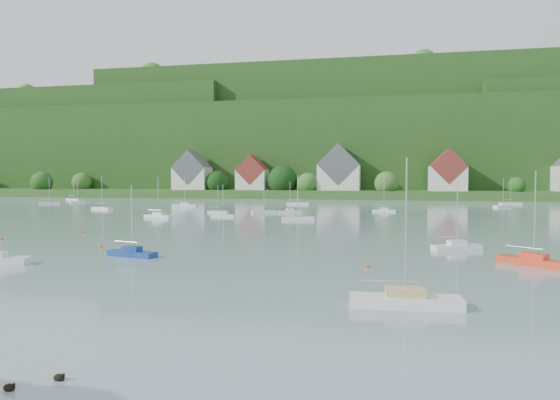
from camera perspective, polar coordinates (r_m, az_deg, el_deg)
name	(u,v)px	position (r m, az deg, el deg)	size (l,w,h in m)	color
far_shore_strip	(329,193)	(211.16, 5.55, 0.78)	(600.00, 60.00, 3.00)	#2B501E
forested_ridge	(344,150)	(279.72, 7.14, 5.57)	(620.00, 181.22, 69.89)	#1D3D13
village_building_0	(192,174)	(211.51, -9.83, 2.93)	(14.00, 10.40, 16.00)	silver
village_building_1	(252,175)	(205.64, -3.12, 2.76)	(12.00, 9.36, 14.00)	silver
village_building_2	(339,171)	(198.65, 6.64, 3.20)	(16.00, 11.44, 18.00)	silver
village_building_3	(447,173)	(197.21, 18.25, 2.85)	(13.00, 10.40, 15.50)	silver
near_sailboat_1	(132,252)	(52.67, -16.24, -5.65)	(5.42, 2.64, 7.05)	navy
near_sailboat_2	(405,300)	(31.99, 13.85, -10.78)	(6.77, 2.32, 8.98)	white
near_sailboat_3	(457,246)	(58.40, 19.18, -4.89)	(5.54, 3.47, 7.26)	white
near_sailboat_5	(534,261)	(50.66, 26.56, -6.08)	(5.84, 5.41, 8.41)	red
mooring_buoy_0	(101,247)	(60.50, -19.43, -5.03)	(0.41, 0.41, 0.41)	#D75C0F
mooring_buoy_2	(367,268)	(44.94, 9.72, -7.50)	(0.38, 0.38, 0.38)	#D75C0F
mooring_buoy_3	(84,233)	(77.17, -21.12, -3.46)	(0.41, 0.41, 0.41)	#D75C0F
mooring_buoy_5	(2,240)	(72.84, -28.74, -3.94)	(0.41, 0.41, 0.41)	#D75C0F
duck_pair	(35,382)	(22.21, -25.75, -17.93)	(1.68, 1.49, 0.34)	black
far_sailboat_cluster	(317,207)	(128.32, 4.21, -0.82)	(194.92, 70.10, 8.71)	white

